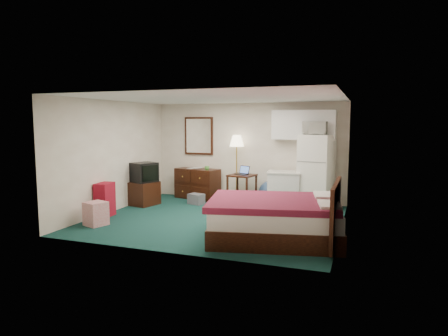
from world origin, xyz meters
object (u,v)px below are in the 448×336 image
at_px(floor_lamp, 237,168).
at_px(fridge, 316,171).
at_px(suitcase, 105,200).
at_px(desk, 242,189).
at_px(bed, 275,220).
at_px(kitchen_counter, 284,190).
at_px(tv_stand, 144,193).
at_px(dresser, 198,184).

bearing_deg(floor_lamp, fridge, -4.79).
bearing_deg(fridge, floor_lamp, -172.27).
xyz_separation_m(floor_lamp, suitcase, (-2.12, -2.61, -0.48)).
bearing_deg(desk, bed, -51.90).
height_order(desk, kitchen_counter, kitchen_counter).
bearing_deg(tv_stand, floor_lamp, 46.21).
relative_size(floor_lamp, desk, 2.28).
bearing_deg(suitcase, tv_stand, 77.15).
xyz_separation_m(desk, fridge, (1.76, 0.23, 0.50)).
height_order(floor_lamp, bed, floor_lamp).
bearing_deg(kitchen_counter, tv_stand, -170.45).
relative_size(dresser, suitcase, 1.60).
xyz_separation_m(kitchen_counter, tv_stand, (-3.26, -0.99, -0.12)).
distance_m(fridge, tv_stand, 4.20).
xyz_separation_m(floor_lamp, kitchen_counter, (1.29, -0.29, -0.44)).
relative_size(desk, tv_stand, 1.19).
bearing_deg(tv_stand, suitcase, -83.13).
distance_m(desk, suitcase, 3.26).
bearing_deg(dresser, kitchen_counter, 8.56).
distance_m(kitchen_counter, tv_stand, 3.41).
xyz_separation_m(kitchen_counter, suitcase, (-3.41, -2.33, -0.04)).
xyz_separation_m(kitchen_counter, fridge, (0.74, 0.12, 0.46)).
bearing_deg(desk, tv_stand, -148.80).
bearing_deg(bed, tv_stand, 142.38).
relative_size(fridge, suitcase, 2.38).
distance_m(floor_lamp, bed, 3.50).
height_order(kitchen_counter, suitcase, kitchen_counter).
bearing_deg(tv_stand, bed, -12.25).
bearing_deg(dresser, fridge, 11.96).
distance_m(bed, tv_stand, 4.05).
height_order(fridge, tv_stand, fridge).
bearing_deg(floor_lamp, dresser, -176.24).
height_order(kitchen_counter, bed, kitchen_counter).
distance_m(bed, suitcase, 3.83).
xyz_separation_m(kitchen_counter, bed, (0.39, -2.74, -0.06)).
height_order(bed, suitcase, suitcase).
relative_size(dresser, fridge, 0.67).
height_order(dresser, fridge, fridge).
xyz_separation_m(dresser, suitcase, (-1.06, -2.54, -0.03)).
bearing_deg(dresser, desk, -0.12).
bearing_deg(suitcase, kitchen_counter, 27.85).
distance_m(floor_lamp, kitchen_counter, 1.39).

